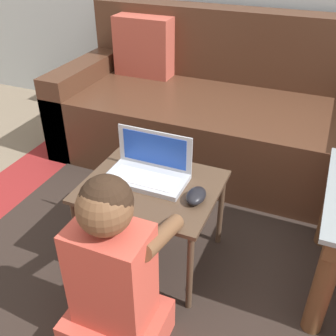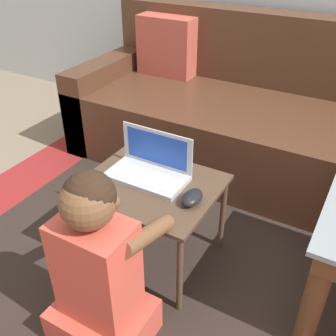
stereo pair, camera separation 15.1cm
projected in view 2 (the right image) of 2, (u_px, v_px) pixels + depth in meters
The scene contains 7 objects.
ground_plane at pixel (166, 271), 1.66m from camera, with size 16.00×16.00×0.00m, color #7F705B.
area_rug at pixel (126, 287), 1.59m from camera, with size 2.21×1.99×0.01m.
couch at pixel (232, 115), 2.32m from camera, with size 1.80×0.86×0.82m.
laptop_desk at pixel (151, 193), 1.56m from camera, with size 0.52×0.44×0.39m.
laptop at pixel (149, 170), 1.55m from camera, with size 0.32×0.17×0.18m.
computer_mouse at pixel (192, 198), 1.42m from camera, with size 0.07×0.11×0.04m.
person_seated at pixel (99, 274), 1.25m from camera, with size 0.32×0.39×0.69m.
Camera 2 is at (0.58, -1.01, 1.27)m, focal length 42.00 mm.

